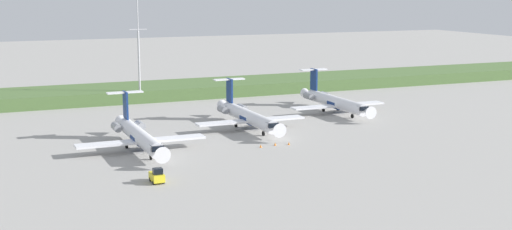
# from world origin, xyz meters

# --- Properties ---
(ground_plane) EXTENTS (500.00, 500.00, 0.00)m
(ground_plane) POSITION_xyz_m (0.00, 30.00, 0.00)
(ground_plane) COLOR #9E9B96
(grass_berm) EXTENTS (320.00, 20.00, 3.12)m
(grass_berm) POSITION_xyz_m (0.00, 60.60, 1.56)
(grass_berm) COLOR #4C6B38
(grass_berm) RESTS_ON ground
(regional_jet_nearest) EXTENTS (22.81, 31.00, 9.00)m
(regional_jet_nearest) POSITION_xyz_m (-25.97, 2.06, 2.54)
(regional_jet_nearest) COLOR white
(regional_jet_nearest) RESTS_ON ground
(regional_jet_second) EXTENTS (22.81, 31.00, 9.00)m
(regional_jet_second) POSITION_xyz_m (-0.99, 12.32, 2.54)
(regional_jet_second) COLOR white
(regional_jet_second) RESTS_ON ground
(regional_jet_third) EXTENTS (22.81, 31.00, 9.00)m
(regional_jet_third) POSITION_xyz_m (24.46, 21.63, 2.54)
(regional_jet_third) COLOR white
(regional_jet_third) RESTS_ON ground
(antenna_mast) EXTENTS (4.40, 0.50, 28.07)m
(antenna_mast) POSITION_xyz_m (-13.81, 52.00, 11.57)
(antenna_mast) COLOR #B2B2B7
(antenna_mast) RESTS_ON ground
(baggage_tug) EXTENTS (1.72, 3.20, 2.30)m
(baggage_tug) POSITION_xyz_m (-28.61, -19.88, 1.00)
(baggage_tug) COLOR yellow
(baggage_tug) RESTS_ON ground
(safety_cone_front_marker) EXTENTS (0.44, 0.44, 0.55)m
(safety_cone_front_marker) POSITION_xyz_m (-5.51, -4.87, 0.28)
(safety_cone_front_marker) COLOR orange
(safety_cone_front_marker) RESTS_ON ground
(safety_cone_mid_marker) EXTENTS (0.44, 0.44, 0.55)m
(safety_cone_mid_marker) POSITION_xyz_m (-2.44, -4.39, 0.28)
(safety_cone_mid_marker) COLOR orange
(safety_cone_mid_marker) RESTS_ON ground
(safety_cone_rear_marker) EXTENTS (0.44, 0.44, 0.55)m
(safety_cone_rear_marker) POSITION_xyz_m (0.12, -4.86, 0.28)
(safety_cone_rear_marker) COLOR orange
(safety_cone_rear_marker) RESTS_ON ground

